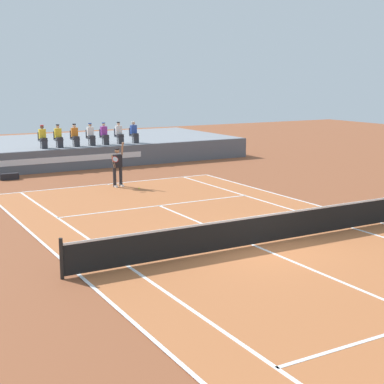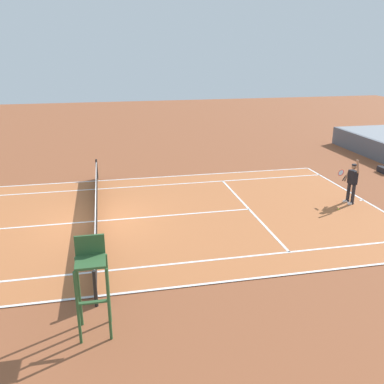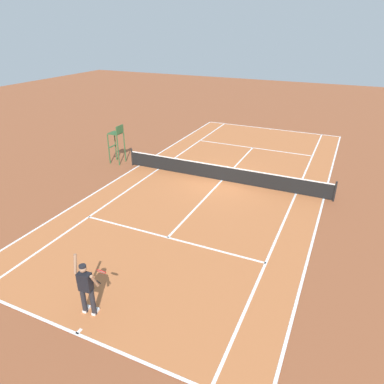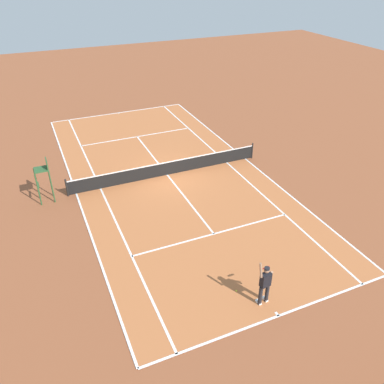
{
  "view_description": "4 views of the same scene",
  "coord_description": "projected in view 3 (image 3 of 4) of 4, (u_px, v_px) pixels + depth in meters",
  "views": [
    {
      "loc": [
        -10.05,
        -13.84,
        5.01
      ],
      "look_at": [
        0.06,
        3.88,
        1.0
      ],
      "focal_mm": 54.59,
      "sensor_mm": 36.0,
      "label": 1
    },
    {
      "loc": [
        15.96,
        0.51,
        6.6
      ],
      "look_at": [
        0.06,
        3.88,
        1.0
      ],
      "focal_mm": 39.27,
      "sensor_mm": 36.0,
      "label": 2
    },
    {
      "loc": [
        -6.01,
        17.07,
        8.0
      ],
      "look_at": [
        0.06,
        3.88,
        1.0
      ],
      "focal_mm": 32.69,
      "sensor_mm": 36.0,
      "label": 3
    },
    {
      "loc": [
        7.05,
        19.92,
        11.71
      ],
      "look_at": [
        0.06,
        3.88,
        1.0
      ],
      "focal_mm": 36.85,
      "sensor_mm": 36.0,
      "label": 4
    }
  ],
  "objects": [
    {
      "name": "ground_plane",
      "position": [
        222.0,
        181.0,
        19.7
      ],
      "size": [
        80.0,
        80.0,
        0.0
      ],
      "primitive_type": "plane",
      "color": "brown"
    },
    {
      "name": "tennis_player",
      "position": [
        87.0,
        287.0,
        10.29
      ],
      "size": [
        0.75,
        0.68,
        2.08
      ],
      "color": "#232328",
      "rests_on": "ground"
    },
    {
      "name": "tennis_ball",
      "position": [
        93.0,
        287.0,
        11.7
      ],
      "size": [
        0.07,
        0.07,
        0.07
      ],
      "primitive_type": "sphere",
      "color": "#D1E533",
      "rests_on": "ground"
    },
    {
      "name": "court",
      "position": [
        222.0,
        181.0,
        19.7
      ],
      "size": [
        11.08,
        23.88,
        0.03
      ],
      "color": "#B76638",
      "rests_on": "ground"
    },
    {
      "name": "umpire_chair",
      "position": [
        117.0,
        139.0,
        21.65
      ],
      "size": [
        0.77,
        0.77,
        2.44
      ],
      "color": "#2D562D",
      "rests_on": "ground"
    },
    {
      "name": "net",
      "position": [
        222.0,
        173.0,
        19.48
      ],
      "size": [
        11.98,
        0.1,
        1.07
      ],
      "color": "black",
      "rests_on": "ground"
    }
  ]
}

